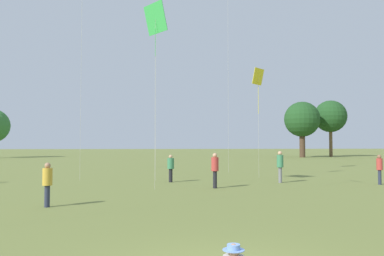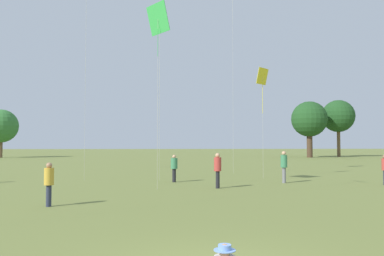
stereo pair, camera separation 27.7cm
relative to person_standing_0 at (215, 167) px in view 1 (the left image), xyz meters
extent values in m
sphere|color=#A37556|center=(-1.56, -12.38, -0.54)|extent=(0.21, 0.21, 0.21)
cylinder|color=#6B8ED1|center=(-1.56, -12.38, -0.54)|extent=(0.35, 0.35, 0.01)
cylinder|color=#6B8ED1|center=(-1.56, -12.38, -0.50)|extent=(0.21, 0.21, 0.09)
cylinder|color=black|center=(0.00, 0.00, -0.61)|extent=(0.21, 0.21, 0.85)
cylinder|color=#B23833|center=(0.00, 0.00, 0.15)|extent=(0.38, 0.38, 0.67)
sphere|color=tan|center=(0.00, 0.00, 0.59)|extent=(0.23, 0.23, 0.23)
cylinder|color=#282D42|center=(-6.62, -4.92, -0.66)|extent=(0.25, 0.25, 0.75)
cylinder|color=gold|center=(-6.62, -4.92, 0.01)|extent=(0.45, 0.45, 0.60)
sphere|color=#A37556|center=(-6.62, -4.92, 0.40)|extent=(0.20, 0.20, 0.20)
cylinder|color=slate|center=(4.04, 2.22, -0.60)|extent=(0.28, 0.28, 0.87)
cylinder|color=#387A51|center=(4.04, 2.22, 0.18)|extent=(0.51, 0.51, 0.69)
sphere|color=tan|center=(4.04, 2.22, 0.63)|extent=(0.24, 0.24, 0.24)
cylinder|color=black|center=(-2.09, 3.12, -0.65)|extent=(0.29, 0.29, 0.76)
cylinder|color=#387A51|center=(-2.09, 3.12, 0.03)|extent=(0.53, 0.53, 0.60)
sphere|color=tan|center=(-2.09, 3.12, 0.42)|extent=(0.21, 0.21, 0.21)
cylinder|color=#282D42|center=(9.07, 0.85, -0.64)|extent=(0.18, 0.18, 0.79)
cylinder|color=#B23833|center=(9.07, 0.85, 0.06)|extent=(0.33, 0.33, 0.62)
sphere|color=brown|center=(9.07, 0.85, 0.46)|extent=(0.21, 0.21, 0.21)
cylinder|color=#BCB7A8|center=(2.54, 9.93, 9.72)|extent=(0.01, 0.01, 21.50)
cube|color=yellow|center=(3.65, 5.30, 5.53)|extent=(0.96, 0.91, 1.03)
cylinder|color=yellow|center=(3.65, 5.30, 4.13)|extent=(0.02, 0.02, 2.05)
cylinder|color=#BCB7A8|center=(3.65, 5.30, 2.25)|extent=(0.01, 0.01, 6.56)
cube|color=green|center=(-2.96, -0.28, 7.28)|extent=(1.19, 1.37, 1.39)
cylinder|color=green|center=(-2.96, -0.28, 6.10)|extent=(0.02, 0.02, 1.36)
cylinder|color=#BCB7A8|center=(-2.96, -0.28, 3.12)|extent=(0.01, 0.01, 8.31)
cylinder|color=#BCB7A8|center=(-2.97, 4.29, 7.05)|extent=(0.01, 0.01, 16.16)
cylinder|color=#BCB7A8|center=(-7.49, 4.64, 5.19)|extent=(0.01, 0.01, 12.44)
cylinder|color=#473323|center=(20.17, 39.92, 1.25)|extent=(0.89, 0.89, 4.58)
sphere|color=#1E471E|center=(20.17, 39.92, 5.10)|extent=(5.66, 5.66, 5.66)
cylinder|color=brown|center=(26.18, 42.55, 1.64)|extent=(0.54, 0.54, 5.35)
sphere|color=#1E471E|center=(26.18, 42.55, 5.80)|extent=(5.39, 5.39, 5.39)
camera|label=1|loc=(-2.75, -18.36, 1.16)|focal=35.00mm
camera|label=2|loc=(-2.48, -18.38, 1.16)|focal=35.00mm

